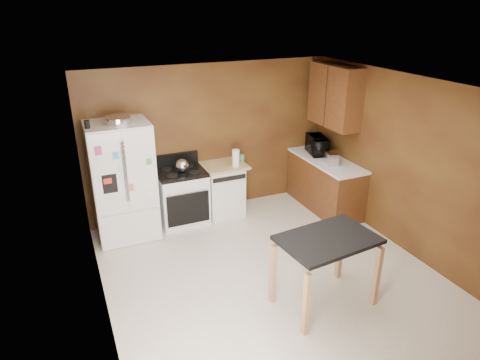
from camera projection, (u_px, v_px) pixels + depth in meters
floor at (271, 275)px, 5.74m from camera, size 4.50×4.50×0.00m
ceiling at (277, 88)px, 4.77m from camera, size 4.50×4.50×0.00m
wall_back at (211, 139)px, 7.15m from camera, size 4.20×0.00×4.20m
wall_front at (407, 297)px, 3.35m from camera, size 4.20×0.00×4.20m
wall_left at (96, 223)px, 4.48m from camera, size 0.00×4.50×4.50m
wall_right at (405, 165)px, 6.02m from camera, size 0.00×4.50×4.50m
roasting_pan at (118, 120)px, 6.01m from camera, size 0.38×0.38×0.09m
pen_cup at (87, 124)px, 5.76m from camera, size 0.07×0.07×0.11m
kettle at (182, 166)px, 6.70m from camera, size 0.21×0.21×0.21m
paper_towel at (236, 158)px, 6.95m from camera, size 0.14×0.14×0.28m
green_canister at (242, 158)px, 7.23m from camera, size 0.10×0.10×0.10m
toaster at (331, 158)px, 7.02m from camera, size 0.24×0.31×0.20m
microwave at (317, 146)px, 7.50m from camera, size 0.45×0.58×0.28m
refrigerator at (123, 181)px, 6.39m from camera, size 0.90×0.80×1.80m
gas_range at (182, 196)px, 6.95m from camera, size 0.76×0.68×1.10m
dishwasher at (223, 189)px, 7.24m from camera, size 0.78×0.63×0.89m
right_cabinets at (328, 158)px, 7.31m from camera, size 0.63×1.58×2.45m
island at (327, 249)px, 4.92m from camera, size 1.17×0.85×0.91m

